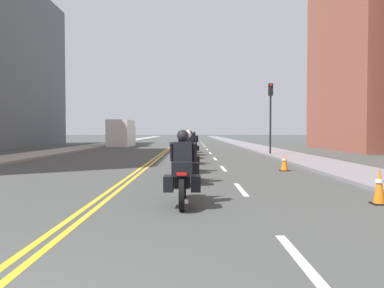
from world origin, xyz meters
name	(u,v)px	position (x,y,z in m)	size (l,w,h in m)	color
ground_plane	(176,144)	(0.00, 48.00, 0.00)	(264.00, 264.00, 0.00)	#434744
sidewalk_left	(112,143)	(-8.26, 48.00, 0.06)	(2.75, 144.00, 0.12)	#95988E
sidewalk_right	(240,143)	(8.26, 48.00, 0.06)	(2.75, 144.00, 0.12)	gray
centreline_yellow_inner	(175,144)	(-0.12, 48.00, 0.00)	(0.12, 132.00, 0.01)	yellow
centreline_yellow_outer	(177,144)	(0.12, 48.00, 0.00)	(0.12, 132.00, 0.01)	yellow
lane_dashes_white	(209,151)	(3.44, 29.00, 0.00)	(0.14, 56.40, 0.01)	silver
motorcycle_0	(183,174)	(1.90, 5.71, 0.68)	(0.76, 2.25, 1.63)	black
motorcycle_1	(187,162)	(1.95, 9.20, 0.66)	(0.78, 2.28, 1.63)	black
motorcycle_2	(190,156)	(2.00, 12.43, 0.65)	(0.77, 2.10, 1.64)	black
motorcycle_3	(189,151)	(1.94, 16.28, 0.66)	(0.76, 2.23, 1.67)	black
motorcycle_4	(190,148)	(1.98, 20.26, 0.64)	(0.78, 2.28, 1.57)	black
motorcycle_5	(194,145)	(2.21, 23.43, 0.66)	(0.78, 2.18, 1.59)	black
motorcycle_6	(192,144)	(2.09, 26.72, 0.65)	(0.77, 2.29, 1.61)	black
traffic_cone_0	(380,186)	(6.19, 5.78, 0.40)	(0.32, 0.32, 0.81)	black
traffic_cone_1	(285,162)	(5.83, 13.05, 0.36)	(0.37, 0.37, 0.72)	black
traffic_light_near	(271,106)	(7.28, 23.18, 3.29)	(0.28, 0.38, 4.76)	black
parked_truck	(122,134)	(-5.48, 39.68, 1.27)	(2.20, 6.50, 2.80)	silver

